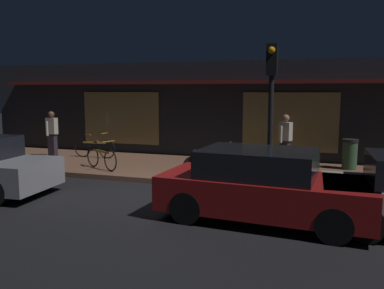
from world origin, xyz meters
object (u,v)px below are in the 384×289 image
at_px(person_bystander, 285,140).
at_px(trash_bin, 350,154).
at_px(bicycle_parked, 94,148).
at_px(person_photographer, 52,133).
at_px(bicycle_extra, 101,158).
at_px(motorcycle, 214,159).
at_px(parked_car_far, 263,186).
at_px(traffic_light_pole, 271,94).

bearing_deg(person_bystander, trash_bin, 9.21).
xyz_separation_m(bicycle_parked, person_photographer, (-1.52, -0.35, 0.52)).
bearing_deg(person_photographer, person_bystander, 4.57).
xyz_separation_m(bicycle_extra, person_bystander, (5.37, 2.06, 0.52)).
distance_m(person_photographer, person_bystander, 8.24).
bearing_deg(motorcycle, person_photographer, 167.55).
bearing_deg(person_photographer, bicycle_parked, 13.06).
xyz_separation_m(bicycle_extra, person_photographer, (-2.84, 1.40, 0.52)).
xyz_separation_m(bicycle_extra, parked_car_far, (5.38, -2.93, 0.20)).
bearing_deg(parked_car_far, bicycle_parked, 145.10).
height_order(person_photographer, parked_car_far, person_photographer).
bearing_deg(person_photographer, parked_car_far, -27.75).
bearing_deg(bicycle_parked, parked_car_far, -34.90).
bearing_deg(motorcycle, bicycle_extra, 179.58).
height_order(motorcycle, person_bystander, person_bystander).
relative_size(motorcycle, person_bystander, 0.97).
height_order(motorcycle, person_photographer, person_photographer).
distance_m(bicycle_parked, traffic_light_pole, 7.62).
bearing_deg(bicycle_extra, person_photographer, 153.78).
height_order(bicycle_parked, person_bystander, person_bystander).
relative_size(person_photographer, parked_car_far, 0.40).
relative_size(trash_bin, traffic_light_pole, 0.26).
distance_m(motorcycle, parked_car_far, 3.39).
height_order(person_bystander, traffic_light_pole, traffic_light_pole).
bearing_deg(person_photographer, trash_bin, 5.46).
xyz_separation_m(motorcycle, bicycle_extra, (-3.62, 0.03, -0.14)).
relative_size(person_bystander, trash_bin, 1.80).
relative_size(motorcycle, person_photographer, 0.97).
height_order(motorcycle, parked_car_far, parked_car_far).
xyz_separation_m(bicycle_parked, traffic_light_pole, (6.64, -3.18, 1.97)).
xyz_separation_m(trash_bin, traffic_light_pole, (-1.99, -3.79, 1.86)).
relative_size(bicycle_parked, trash_bin, 1.79).
distance_m(person_photographer, trash_bin, 10.20).
xyz_separation_m(bicycle_parked, person_bystander, (6.69, 0.30, 0.52)).
height_order(bicycle_extra, traffic_light_pole, traffic_light_pole).
xyz_separation_m(motorcycle, trash_bin, (3.68, 2.39, -0.03)).
relative_size(bicycle_extra, person_photographer, 0.89).
bearing_deg(traffic_light_pole, bicycle_extra, 164.98).
bearing_deg(parked_car_far, person_photographer, 152.25).
bearing_deg(trash_bin, parked_car_far, -109.93).
bearing_deg(person_bystander, parked_car_far, -89.87).
bearing_deg(trash_bin, traffic_light_pole, -117.62).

